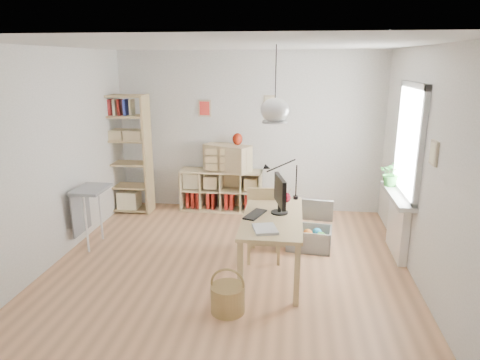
# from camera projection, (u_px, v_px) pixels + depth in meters

# --- Properties ---
(ground) EXTENTS (4.50, 4.50, 0.00)m
(ground) POSITION_uv_depth(u_px,v_px,m) (229.00, 264.00, 5.50)
(ground) COLOR tan
(ground) RESTS_ON ground
(room_shell) EXTENTS (4.50, 4.50, 4.50)m
(room_shell) POSITION_uv_depth(u_px,v_px,m) (275.00, 110.00, 4.75)
(room_shell) COLOR white
(room_shell) RESTS_ON ground
(window_unit) EXTENTS (0.07, 1.16, 1.46)m
(window_unit) POSITION_uv_depth(u_px,v_px,m) (410.00, 141.00, 5.39)
(window_unit) COLOR white
(window_unit) RESTS_ON ground
(radiator) EXTENTS (0.10, 0.80, 0.80)m
(radiator) POSITION_uv_depth(u_px,v_px,m) (398.00, 226.00, 5.70)
(radiator) COLOR white
(radiator) RESTS_ON ground
(windowsill) EXTENTS (0.22, 1.20, 0.06)m
(windowsill) POSITION_uv_depth(u_px,v_px,m) (397.00, 195.00, 5.59)
(windowsill) COLOR silver
(windowsill) RESTS_ON radiator
(desk) EXTENTS (0.70, 1.50, 0.75)m
(desk) POSITION_uv_depth(u_px,v_px,m) (272.00, 223.00, 5.11)
(desk) COLOR tan
(desk) RESTS_ON ground
(cube_shelf) EXTENTS (1.40, 0.38, 0.72)m
(cube_shelf) POSITION_uv_depth(u_px,v_px,m) (220.00, 193.00, 7.47)
(cube_shelf) COLOR beige
(cube_shelf) RESTS_ON ground
(tall_bookshelf) EXTENTS (0.80, 0.38, 2.00)m
(tall_bookshelf) POSITION_uv_depth(u_px,v_px,m) (125.00, 150.00, 7.18)
(tall_bookshelf) COLOR tan
(tall_bookshelf) RESTS_ON ground
(side_table) EXTENTS (0.40, 0.55, 0.85)m
(side_table) POSITION_uv_depth(u_px,v_px,m) (87.00, 200.00, 5.90)
(side_table) COLOR gray
(side_table) RESTS_ON ground
(chair) EXTENTS (0.48, 0.48, 0.91)m
(chair) POSITION_uv_depth(u_px,v_px,m) (264.00, 220.00, 5.60)
(chair) COLOR gray
(chair) RESTS_ON ground
(wicker_basket) EXTENTS (0.36, 0.36, 0.49)m
(wicker_basket) POSITION_uv_depth(u_px,v_px,m) (228.00, 298.00, 4.43)
(wicker_basket) COLOR olive
(wicker_basket) RESTS_ON ground
(storage_chest) EXTENTS (0.67, 0.74, 0.63)m
(storage_chest) POSITION_uv_depth(u_px,v_px,m) (310.00, 233.00, 5.97)
(storage_chest) COLOR #B9BAB5
(storage_chest) RESTS_ON ground
(monitor) EXTENTS (0.21, 0.52, 0.45)m
(monitor) POSITION_uv_depth(u_px,v_px,m) (280.00, 193.00, 5.10)
(monitor) COLOR black
(monitor) RESTS_ON desk
(keyboard) EXTENTS (0.27, 0.42, 0.02)m
(keyboard) POSITION_uv_depth(u_px,v_px,m) (255.00, 214.00, 5.10)
(keyboard) COLOR black
(keyboard) RESTS_ON desk
(task_lamp) EXTENTS (0.47, 0.17, 0.50)m
(task_lamp) POSITION_uv_depth(u_px,v_px,m) (279.00, 175.00, 5.57)
(task_lamp) COLOR black
(task_lamp) RESTS_ON desk
(yarn_ball) EXTENTS (0.13, 0.13, 0.13)m
(yarn_ball) POSITION_uv_depth(u_px,v_px,m) (286.00, 197.00, 5.55)
(yarn_ball) COLOR #510A14
(yarn_ball) RESTS_ON desk
(paper_tray) EXTENTS (0.31, 0.36, 0.03)m
(paper_tray) POSITION_uv_depth(u_px,v_px,m) (265.00, 229.00, 4.64)
(paper_tray) COLOR silver
(paper_tray) RESTS_ON desk
(drawer_chest) EXTENTS (0.86, 0.65, 0.44)m
(drawer_chest) POSITION_uv_depth(u_px,v_px,m) (228.00, 158.00, 7.24)
(drawer_chest) COLOR beige
(drawer_chest) RESTS_ON cube_shelf
(red_vase) EXTENTS (0.17, 0.17, 0.20)m
(red_vase) POSITION_uv_depth(u_px,v_px,m) (238.00, 139.00, 7.13)
(red_vase) COLOR maroon
(red_vase) RESTS_ON drawer_chest
(potted_plant) EXTENTS (0.36, 0.32, 0.36)m
(potted_plant) POSITION_uv_depth(u_px,v_px,m) (392.00, 173.00, 5.86)
(potted_plant) COLOR #2A702A
(potted_plant) RESTS_ON windowsill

